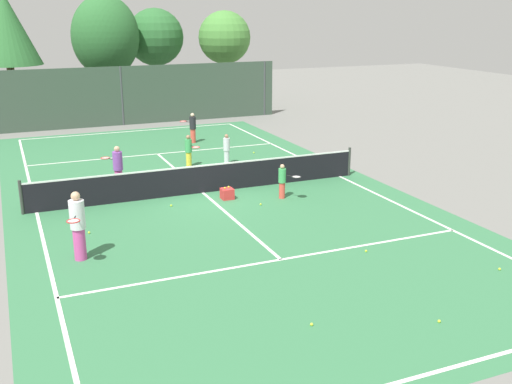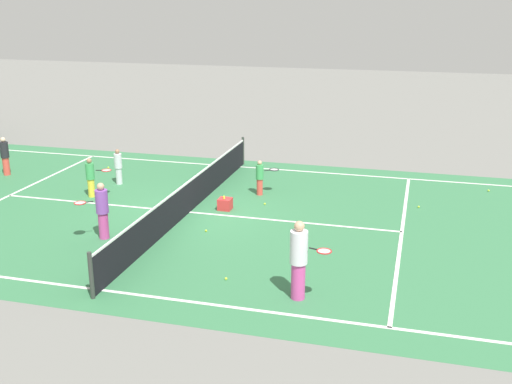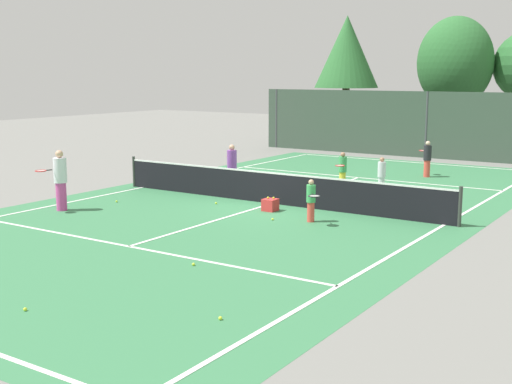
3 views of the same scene
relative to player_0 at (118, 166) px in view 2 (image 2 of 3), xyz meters
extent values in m
plane|color=slate|center=(-2.18, -3.48, -0.65)|extent=(80.00, 80.00, 0.00)
cube|color=#387A4C|center=(-2.18, -3.48, -0.65)|extent=(13.00, 25.00, 0.00)
cube|color=white|center=(-7.68, -3.48, -0.64)|extent=(0.10, 24.00, 0.01)
cube|color=white|center=(3.32, -3.48, -0.64)|extent=(0.10, 24.00, 0.01)
cube|color=white|center=(-2.18, -9.88, -0.64)|extent=(11.00, 0.10, 0.01)
cube|color=white|center=(-2.18, 2.92, -0.64)|extent=(11.00, 0.10, 0.01)
cube|color=white|center=(-2.18, -3.48, -0.64)|extent=(0.10, 12.80, 0.01)
cylinder|color=#333833|center=(-8.08, -3.48, -0.10)|extent=(0.10, 0.10, 1.10)
cylinder|color=#333833|center=(3.72, -3.48, -0.10)|extent=(0.10, 0.10, 1.10)
cube|color=black|center=(-2.18, -3.48, -0.17)|extent=(11.80, 0.03, 0.95)
cube|color=white|center=(-2.18, -3.48, 0.33)|extent=(11.80, 0.04, 0.05)
cylinder|color=silver|center=(0.00, 0.00, -0.35)|extent=(0.22, 0.22, 0.59)
cylinder|color=silver|center=(0.00, 0.00, 0.20)|extent=(0.27, 0.27, 0.52)
sphere|color=#A37556|center=(0.00, 0.00, 0.54)|extent=(0.16, 0.16, 0.16)
cylinder|color=#E54C3F|center=(-0.02, 4.58, -0.31)|extent=(0.24, 0.24, 0.67)
cylinder|color=#232328|center=(-0.02, 4.58, 0.31)|extent=(0.31, 0.31, 0.58)
sphere|color=beige|center=(-0.02, 4.58, 0.69)|extent=(0.18, 0.18, 0.18)
cylinder|color=yellow|center=(-1.56, 0.21, -0.34)|extent=(0.22, 0.22, 0.61)
cylinder|color=#3FA559|center=(-1.56, 0.21, 0.23)|extent=(0.28, 0.28, 0.54)
sphere|color=#A37556|center=(-1.56, 0.21, 0.58)|extent=(0.17, 0.17, 0.17)
cylinder|color=black|center=(-1.48, -0.07, 0.26)|extent=(0.08, 0.20, 0.03)
torus|color=red|center=(-1.41, -0.31, 0.26)|extent=(0.41, 0.41, 0.03)
cylinder|color=silver|center=(-1.41, -0.31, 0.26)|extent=(0.34, 0.34, 0.00)
cylinder|color=#D14799|center=(-6.89, -7.84, -0.22)|extent=(0.31, 0.31, 0.84)
cylinder|color=silver|center=(-6.89, -7.84, 0.57)|extent=(0.39, 0.39, 0.74)
sphere|color=tan|center=(-6.89, -7.84, 1.05)|extent=(0.23, 0.23, 0.23)
cylinder|color=black|center=(-6.98, -8.17, 0.60)|extent=(0.08, 0.20, 0.03)
torus|color=red|center=(-7.05, -8.41, 0.60)|extent=(0.41, 0.41, 0.03)
cylinder|color=silver|center=(-7.05, -8.41, 0.60)|extent=(0.34, 0.34, 0.00)
cylinder|color=#D14799|center=(-4.79, -1.99, -0.28)|extent=(0.27, 0.27, 0.74)
cylinder|color=purple|center=(-4.79, -1.99, 0.42)|extent=(0.34, 0.34, 0.65)
sphere|color=tan|center=(-4.79, -1.99, 0.84)|extent=(0.20, 0.20, 0.20)
cylinder|color=black|center=(-4.99, -1.74, 0.45)|extent=(0.15, 0.18, 0.03)
torus|color=red|center=(-5.14, -1.54, 0.45)|extent=(0.46, 0.46, 0.03)
cylinder|color=silver|center=(-5.14, -1.54, 0.45)|extent=(0.39, 0.39, 0.00)
cylinder|color=#E54C3F|center=(0.10, -5.12, -0.37)|extent=(0.20, 0.20, 0.55)
cylinder|color=#3FA559|center=(0.10, -5.12, 0.15)|extent=(0.25, 0.25, 0.48)
sphere|color=tan|center=(0.10, -5.12, 0.46)|extent=(0.15, 0.15, 0.15)
cylinder|color=black|center=(0.27, -5.34, 0.17)|extent=(0.15, 0.18, 0.03)
torus|color=black|center=(0.42, -5.53, 0.17)|extent=(0.46, 0.46, 0.03)
cylinder|color=silver|center=(0.42, -5.53, 0.17)|extent=(0.39, 0.39, 0.00)
cube|color=red|center=(-1.64, -4.46, -0.47)|extent=(0.40, 0.40, 0.36)
sphere|color=#CCE533|center=(-1.72, -4.46, -0.25)|extent=(0.07, 0.07, 0.07)
sphere|color=#CCE533|center=(-1.56, -4.40, -0.25)|extent=(0.07, 0.07, 0.07)
sphere|color=#CCE533|center=(0.10, -10.30, -0.61)|extent=(0.07, 0.07, 0.07)
sphere|color=#CCE533|center=(-0.88, -5.55, -0.61)|extent=(0.07, 0.07, 0.07)
sphere|color=#CCE533|center=(-3.61, -4.53, -0.61)|extent=(0.07, 0.07, 0.07)
sphere|color=#CCE533|center=(2.49, -12.56, -0.61)|extent=(0.07, 0.07, 0.07)
sphere|color=#CCE533|center=(-6.43, -6.03, -0.61)|extent=(0.07, 0.07, 0.07)
sphere|color=#CCE533|center=(1.80, 1.39, -0.61)|extent=(0.07, 0.07, 0.07)
camera|label=1|loc=(-8.35, -22.80, 5.50)|focal=42.45mm
camera|label=2|loc=(-19.07, -10.18, 5.73)|focal=43.62mm
camera|label=3|loc=(8.85, -21.13, 3.40)|focal=47.25mm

